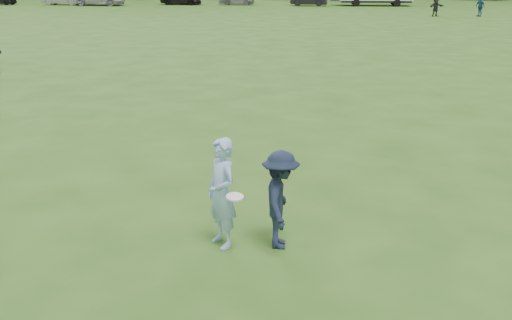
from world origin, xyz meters
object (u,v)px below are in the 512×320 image
at_px(car_f, 309,0).
at_px(player_far_d, 436,7).
at_px(defender, 281,200).
at_px(thrower, 222,193).
at_px(player_far_b, 480,6).

bearing_deg(car_f, player_far_d, -135.34).
bearing_deg(player_far_d, car_f, 98.21).
bearing_deg(defender, thrower, 91.56).
xyz_separation_m(defender, car_f, (0.91, 60.07, -0.12)).
bearing_deg(thrower, player_far_b, 123.82).
distance_m(defender, player_far_b, 49.21).
bearing_deg(player_far_b, thrower, -47.42).
bearing_deg(player_far_d, defender, -134.82).
relative_size(player_far_b, car_f, 0.43).
bearing_deg(defender, car_f, -1.04).
relative_size(thrower, defender, 1.12).
distance_m(player_far_b, car_f, 20.01).
height_order(defender, car_f, defender).
distance_m(thrower, player_far_b, 49.54).
distance_m(thrower, car_f, 60.12).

